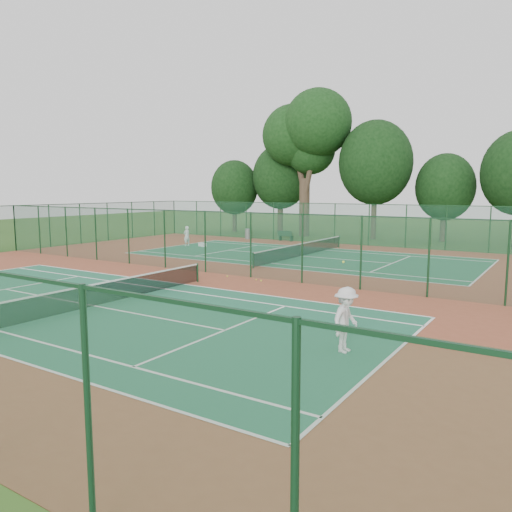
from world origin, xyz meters
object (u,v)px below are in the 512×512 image
Objects in this scene: kit_bag at (202,245)px; player_far at (187,236)px; trash_bin at (248,234)px; bench at (285,236)px; player_near at (346,320)px; big_tree at (307,134)px.

player_far is at bearing -139.55° from kit_bag.
trash_bin reaches higher than bench.
trash_bin is (-20.75, 26.18, -0.48)m from player_near.
player_near is 1.23× the size of bench.
player_far is at bearing -107.36° from big_tree.
player_near is 27.79m from kit_bag.
kit_bag is (1.28, 0.46, -0.68)m from player_far.
player_near is at bearing 60.63° from player_far.
big_tree reaches higher than kit_bag.
player_near is at bearing -51.60° from trash_bin.
player_far is 16.84m from big_tree.
kit_bag is (-3.60, -7.55, -0.33)m from bench.
player_far is 1.52m from kit_bag.
player_near reaches higher than kit_bag.
bench is at bearing 3.28° from trash_bin.
player_near is 0.13× the size of big_tree.
player_far is 1.07× the size of bench.
big_tree is at bearing 173.61° from player_far.
player_far is (-21.66, 18.41, -0.13)m from player_near.
big_tree reaches higher than player_near.
player_near is at bearing -61.23° from big_tree.
big_tree is (3.28, 5.64, 9.62)m from trash_bin.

